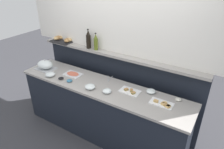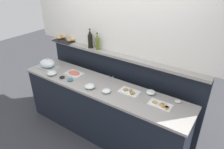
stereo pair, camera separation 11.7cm
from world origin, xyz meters
The scene contains 19 objects.
ground_plane centered at (0.00, 0.60, 0.00)m, with size 12.00×12.00×0.00m, color #38383D.
buffet_counter centered at (0.00, 0.00, 0.46)m, with size 2.72×0.60×0.92m.
back_ledge_unit centered at (0.00, 0.48, 0.67)m, with size 2.80×0.22×1.28m.
upper_wall_panel centered at (0.00, 0.50, 1.94)m, with size 3.40×0.08×1.32m, color white.
sandwich_platter_front centered at (0.93, 0.03, 0.93)m, with size 0.30×0.16×0.04m.
sandwich_platter_side centered at (0.44, 0.08, 0.93)m, with size 0.28×0.18×0.04m.
cold_cuts_platter centered at (-0.57, 0.05, 0.93)m, with size 0.29×0.20×0.02m.
serving_cloche centered at (-1.11, -0.04, 0.99)m, with size 0.34×0.24×0.17m.
glass_bowl_large centered at (0.19, -0.11, 0.94)m, with size 0.12×0.12×0.05m.
glass_bowl_medium centered at (-0.08, -0.15, 0.94)m, with size 0.15×0.15×0.06m.
glass_bowl_small centered at (0.70, 0.21, 0.94)m, with size 0.13×0.13×0.05m.
glass_bowl_extra centered at (-0.85, -0.18, 0.94)m, with size 0.16×0.16×0.06m.
condiment_bowl_cream centered at (-0.63, -0.16, 0.93)m, with size 0.08×0.08×0.03m, color black.
condiment_bowl_teal centered at (-0.47, -0.15, 0.93)m, with size 0.09×0.09×0.03m, color teal.
condiment_bowl_red centered at (1.08, 0.22, 0.93)m, with size 0.08×0.08×0.03m, color silver.
serving_tongs centered at (0.00, 0.23, 0.92)m, with size 0.11×0.18×0.01m.
olive_oil_bottle centered at (-0.35, 0.39, 1.40)m, with size 0.06×0.06×0.28m.
wine_bottle_dark centered at (-0.49, 0.39, 1.42)m, with size 0.08×0.08×0.32m.
bread_basket centered at (-1.11, 0.41, 1.31)m, with size 0.41×0.27×0.08m.
Camera 1 is at (1.50, -2.10, 2.46)m, focal length 32.81 mm.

